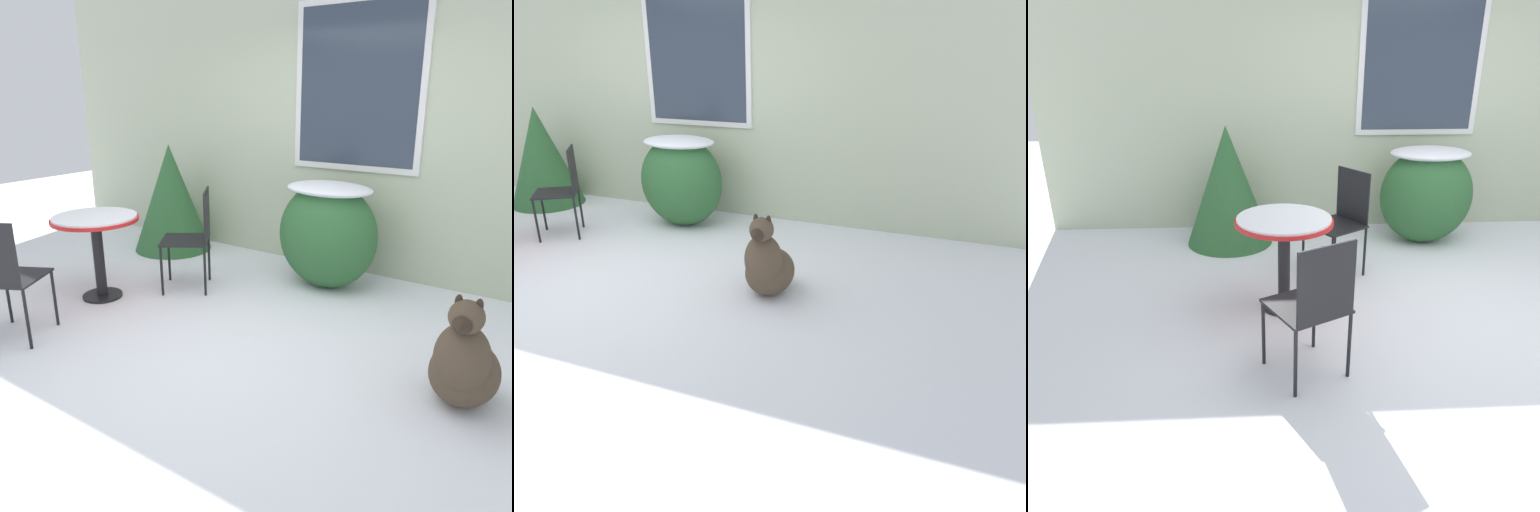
% 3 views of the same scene
% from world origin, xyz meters
% --- Properties ---
extents(ground_plane, '(16.00, 16.00, 0.00)m').
position_xyz_m(ground_plane, '(0.00, 0.00, 0.00)').
color(ground_plane, white).
extents(house_wall, '(8.00, 0.10, 3.18)m').
position_xyz_m(house_wall, '(0.01, 2.20, 1.60)').
color(house_wall, '#B2BC9E').
rests_on(house_wall, ground_plane).
extents(shrub_left, '(0.97, 0.69, 1.02)m').
position_xyz_m(shrub_left, '(0.14, 1.59, 0.55)').
color(shrub_left, '#2D6033').
rests_on(shrub_left, ground_plane).
extents(evergreen_bush, '(0.91, 0.91, 1.24)m').
position_xyz_m(evergreen_bush, '(-1.95, 1.68, 0.62)').
color(evergreen_bush, '#2D6033').
rests_on(evergreen_bush, ground_plane).
extents(patio_table, '(0.76, 0.76, 0.77)m').
position_xyz_m(patio_table, '(-1.44, 0.18, 0.62)').
color(patio_table, black).
rests_on(patio_table, ground_plane).
extents(patio_chair_near_table, '(0.61, 0.61, 0.96)m').
position_xyz_m(patio_chair_near_table, '(-0.88, 0.85, 0.54)').
color(patio_chair_near_table, black).
rests_on(patio_chair_near_table, ground_plane).
extents(patio_chair_far_side, '(0.59, 0.59, 0.96)m').
position_xyz_m(patio_chair_far_side, '(-1.31, -0.76, 0.54)').
color(patio_chair_far_side, black).
rests_on(patio_chair_far_side, ground_plane).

